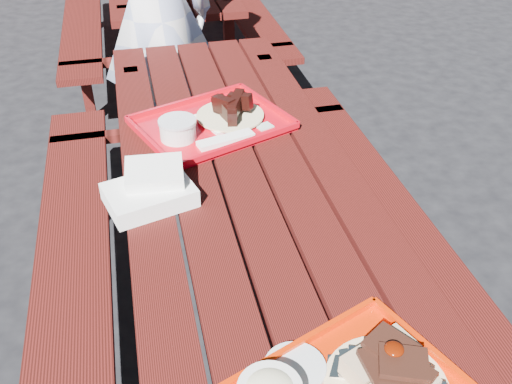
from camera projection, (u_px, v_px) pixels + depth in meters
ground at (247, 341)px, 2.21m from camera, size 60.00×60.00×0.00m
picnic_table_near at (246, 230)px, 1.88m from camera, size 1.41×2.40×0.75m
far_tray at (211, 123)px, 2.03m from camera, size 0.61×0.54×0.09m
white_cloth at (151, 189)px, 1.67m from camera, size 0.29×0.24×0.10m
person at (156, 15)px, 2.81m from camera, size 0.66×0.48×1.66m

